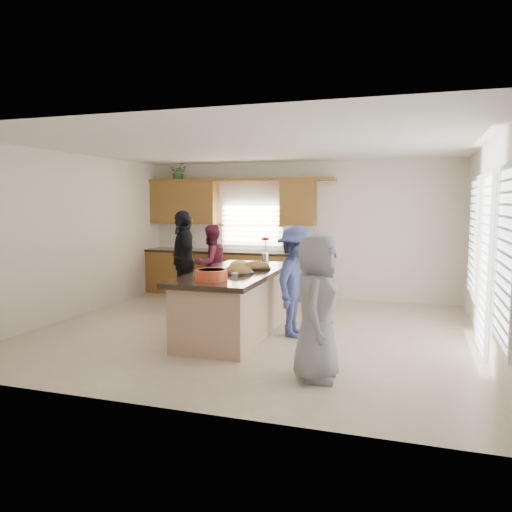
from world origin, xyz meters
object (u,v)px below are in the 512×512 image
(woman_left_front, at_px, (183,260))
(woman_right_back, at_px, (296,282))
(island, at_px, (235,304))
(woman_left_mid, at_px, (211,263))
(salad_bowl, at_px, (211,274))
(woman_right_front, at_px, (317,307))
(woman_left_back, at_px, (183,259))

(woman_left_front, relative_size, woman_right_back, 1.12)
(island, relative_size, woman_left_mid, 1.78)
(woman_left_mid, bearing_deg, salad_bowl, 51.24)
(island, distance_m, woman_right_front, 2.19)
(island, height_order, woman_left_front, woman_left_front)
(woman_left_back, xyz_separation_m, woman_right_back, (2.69, -1.75, -0.04))
(island, bearing_deg, woman_left_mid, 120.20)
(salad_bowl, distance_m, woman_right_front, 1.68)
(woman_left_mid, bearing_deg, woman_left_back, -35.35)
(woman_right_back, height_order, woman_right_front, woman_right_front)
(salad_bowl, xyz_separation_m, woman_left_back, (-1.78, 2.80, -0.18))
(island, xyz_separation_m, woman_left_back, (-1.79, 1.92, 0.40))
(salad_bowl, xyz_separation_m, woman_left_front, (-1.53, 2.26, -0.12))
(woman_left_back, bearing_deg, woman_left_front, -4.23)
(woman_right_front, bearing_deg, woman_left_mid, 34.76)
(woman_right_front, bearing_deg, woman_left_back, 41.08)
(woman_left_mid, relative_size, woman_right_front, 0.94)
(woman_right_back, bearing_deg, salad_bowl, 146.19)
(woman_left_back, distance_m, woman_left_mid, 0.54)
(island, relative_size, woman_left_back, 1.60)
(woman_left_mid, distance_m, woman_right_front, 4.65)
(woman_left_mid, bearing_deg, woman_right_back, 75.98)
(woman_left_back, xyz_separation_m, woman_left_front, (0.26, -0.53, 0.06))
(woman_left_mid, relative_size, woman_right_back, 0.94)
(island, xyz_separation_m, woman_left_mid, (-1.31, 2.16, 0.31))
(island, relative_size, woman_right_front, 1.67)
(woman_right_front, bearing_deg, woman_right_back, 17.59)
(island, bearing_deg, woman_left_front, 136.82)
(island, height_order, woman_right_front, woman_right_front)
(woman_right_front, bearing_deg, woman_left_front, 43.58)
(woman_left_back, relative_size, woman_right_back, 1.05)
(island, relative_size, woman_right_back, 1.67)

